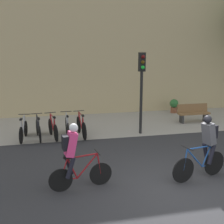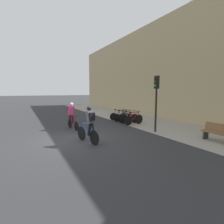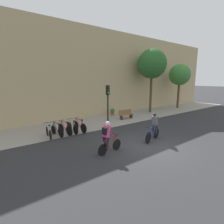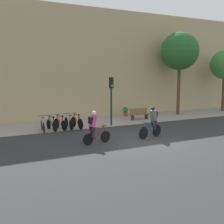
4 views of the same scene
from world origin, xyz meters
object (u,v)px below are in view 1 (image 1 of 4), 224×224
cyclist_pink (73,154)px  potted_plant (174,105)px  parked_bike_0 (23,130)px  parked_bike_2 (53,128)px  bench (193,113)px  cyclist_grey (206,145)px  parked_bike_4 (81,126)px  parked_bike_1 (38,129)px  parked_bike_3 (67,127)px  traffic_light_pole (142,78)px

cyclist_pink → potted_plant: 9.92m
parked_bike_0 → parked_bike_2: bearing=-0.0°
parked_bike_2 → potted_plant: bearing=25.7°
bench → cyclist_grey: bearing=-115.5°
cyclist_grey → parked_bike_2: bearing=131.7°
cyclist_pink → bench: cyclist_pink is taller
cyclist_pink → cyclist_grey: (3.60, -0.09, -0.00)m
parked_bike_2 → potted_plant: 7.45m
parked_bike_0 → parked_bike_4: (2.28, -0.00, 0.02)m
cyclist_grey → potted_plant: cyclist_grey is taller
parked_bike_1 → parked_bike_3: 1.14m
cyclist_pink → traffic_light_pole: 5.54m
parked_bike_0 → bench: (7.91, 1.11, 0.07)m
bench → parked_bike_4: bearing=-168.8°
parked_bike_0 → cyclist_pink: bearing=-70.2°
parked_bike_0 → parked_bike_4: bearing=-0.0°
traffic_light_pole → bench: bearing=22.0°
cyclist_pink → parked_bike_2: (-0.47, 4.47, -0.54)m
cyclist_grey → parked_bike_3: 5.77m
parked_bike_4 → potted_plant: (5.57, 3.23, 0.02)m
cyclist_grey → parked_bike_3: size_ratio=1.05×
cyclist_pink → parked_bike_1: size_ratio=1.04×
potted_plant → parked_bike_1: bearing=-156.1°
parked_bike_0 → potted_plant: size_ratio=2.06×
cyclist_grey → potted_plant: 8.24m
parked_bike_0 → parked_bike_3: (1.71, 0.00, 0.02)m
parked_bike_0 → parked_bike_3: size_ratio=0.95×
parked_bike_2 → potted_plant: size_ratio=2.13×
traffic_light_pole → parked_bike_2: bearing=177.6°
parked_bike_1 → parked_bike_2: (0.57, 0.00, 0.01)m
cyclist_pink → parked_bike_4: size_ratio=1.00×
parked_bike_4 → traffic_light_pole: traffic_light_pole is taller
cyclist_pink → cyclist_grey: size_ratio=0.98×
potted_plant → traffic_light_pole: bearing=-132.2°
cyclist_pink → parked_bike_0: 4.78m
parked_bike_3 → potted_plant: 6.94m
parked_bike_2 → parked_bike_3: size_ratio=0.98×
cyclist_pink → parked_bike_1: cyclist_pink is taller
cyclist_grey → parked_bike_1: (-4.63, 4.55, -0.55)m
cyclist_pink → parked_bike_4: bearing=81.4°
parked_bike_1 → parked_bike_2: size_ratio=1.00×
cyclist_pink → parked_bike_2: bearing=96.0°
parked_bike_3 → parked_bike_2: bearing=-179.9°
parked_bike_2 → parked_bike_4: size_ratio=0.95×
cyclist_pink → potted_plant: cyclist_pink is taller
cyclist_grey → parked_bike_3: cyclist_grey is taller
potted_plant → bench: bearing=-88.6°
cyclist_pink → cyclist_grey: bearing=-1.4°
cyclist_pink → parked_bike_3: 4.50m
parked_bike_0 → traffic_light_pole: 5.18m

